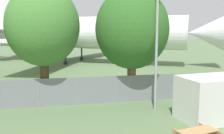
{
  "coord_description": "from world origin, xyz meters",
  "views": [
    {
      "loc": [
        -3.94,
        -6.29,
        4.91
      ],
      "look_at": [
        0.29,
        13.52,
        2.0
      ],
      "focal_mm": 42.0,
      "sensor_mm": 36.0,
      "label": 1
    }
  ],
  "objects_px": {
    "airplane": "(80,33)",
    "tree_near_hangar": "(43,26)",
    "portable_cabin": "(217,98)",
    "tree_left_of_cabin": "(132,29)"
  },
  "relations": [
    {
      "from": "airplane",
      "to": "tree_near_hangar",
      "type": "relative_size",
      "value": 4.79
    },
    {
      "from": "portable_cabin",
      "to": "tree_near_hangar",
      "type": "xyz_separation_m",
      "value": [
        -9.33,
        4.75,
        3.91
      ]
    },
    {
      "from": "portable_cabin",
      "to": "tree_near_hangar",
      "type": "distance_m",
      "value": 11.18
    },
    {
      "from": "portable_cabin",
      "to": "tree_near_hangar",
      "type": "bearing_deg",
      "value": 146.81
    },
    {
      "from": "portable_cabin",
      "to": "tree_left_of_cabin",
      "type": "distance_m",
      "value": 6.96
    },
    {
      "from": "portable_cabin",
      "to": "tree_left_of_cabin",
      "type": "height_order",
      "value": "tree_left_of_cabin"
    },
    {
      "from": "airplane",
      "to": "portable_cabin",
      "type": "height_order",
      "value": "airplane"
    },
    {
      "from": "tree_near_hangar",
      "to": "tree_left_of_cabin",
      "type": "height_order",
      "value": "tree_left_of_cabin"
    },
    {
      "from": "tree_left_of_cabin",
      "to": "portable_cabin",
      "type": "bearing_deg",
      "value": -53.33
    },
    {
      "from": "airplane",
      "to": "tree_left_of_cabin",
      "type": "height_order",
      "value": "airplane"
    }
  ]
}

